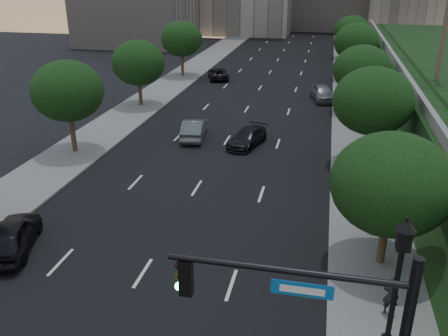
% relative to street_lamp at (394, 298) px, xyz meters
% --- Properties ---
extents(road_surface, '(16.00, 140.00, 0.02)m').
position_rel_street_lamp_xyz_m(road_surface, '(-9.95, 28.00, -2.62)').
color(road_surface, black).
rests_on(road_surface, ground).
extents(sidewalk_right, '(4.50, 140.00, 0.15)m').
position_rel_street_lamp_xyz_m(sidewalk_right, '(0.30, 28.00, -2.56)').
color(sidewalk_right, slate).
rests_on(sidewalk_right, ground).
extents(sidewalk_left, '(4.50, 140.00, 0.15)m').
position_rel_street_lamp_xyz_m(sidewalk_left, '(-20.20, 28.00, -2.56)').
color(sidewalk_left, slate).
rests_on(sidewalk_left, ground).
extents(parapet_wall, '(0.35, 90.00, 0.70)m').
position_rel_street_lamp_xyz_m(parapet_wall, '(3.55, 26.00, 1.72)').
color(parapet_wall, slate).
rests_on(parapet_wall, embankment).
extents(office_block_filler, '(18.00, 16.00, 14.00)m').
position_rel_street_lamp_xyz_m(office_block_filler, '(-35.95, 68.00, 4.37)').
color(office_block_filler, '#A09992').
rests_on(office_block_filler, ground).
extents(tree_right_a, '(5.20, 5.20, 6.24)m').
position_rel_street_lamp_xyz_m(tree_right_a, '(0.35, 6.00, 1.39)').
color(tree_right_a, '#38281C').
rests_on(tree_right_a, ground).
extents(tree_right_b, '(5.20, 5.20, 6.74)m').
position_rel_street_lamp_xyz_m(tree_right_b, '(0.35, 18.00, 1.88)').
color(tree_right_b, '#38281C').
rests_on(tree_right_b, ground).
extents(tree_right_c, '(5.20, 5.20, 6.24)m').
position_rel_street_lamp_xyz_m(tree_right_c, '(0.35, 31.00, 1.39)').
color(tree_right_c, '#38281C').
rests_on(tree_right_c, ground).
extents(tree_right_d, '(5.20, 5.20, 6.74)m').
position_rel_street_lamp_xyz_m(tree_right_d, '(0.35, 45.00, 1.88)').
color(tree_right_d, '#38281C').
rests_on(tree_right_d, ground).
extents(tree_right_e, '(5.20, 5.20, 6.24)m').
position_rel_street_lamp_xyz_m(tree_right_e, '(0.35, 60.00, 1.39)').
color(tree_right_e, '#38281C').
rests_on(tree_right_e, ground).
extents(tree_left_b, '(5.00, 5.00, 6.71)m').
position_rel_street_lamp_xyz_m(tree_left_b, '(-20.25, 16.00, 1.94)').
color(tree_left_b, '#38281C').
rests_on(tree_left_b, ground).
extents(tree_left_c, '(5.00, 5.00, 6.34)m').
position_rel_street_lamp_xyz_m(tree_left_c, '(-20.25, 29.00, 1.57)').
color(tree_left_c, '#38281C').
rests_on(tree_left_c, ground).
extents(tree_left_d, '(5.00, 5.00, 6.71)m').
position_rel_street_lamp_xyz_m(tree_left_d, '(-20.25, 43.00, 1.94)').
color(tree_left_d, '#38281C').
rests_on(tree_left_d, ground).
extents(street_lamp, '(0.64, 0.64, 5.62)m').
position_rel_street_lamp_xyz_m(street_lamp, '(0.00, 0.00, 0.00)').
color(street_lamp, black).
rests_on(street_lamp, ground).
extents(sedan_near_left, '(3.34, 5.12, 1.62)m').
position_rel_street_lamp_xyz_m(sedan_near_left, '(-16.66, 3.45, -1.82)').
color(sedan_near_left, black).
rests_on(sedan_near_left, ground).
extents(sedan_mid_left, '(2.26, 4.85, 1.54)m').
position_rel_street_lamp_xyz_m(sedan_mid_left, '(-12.61, 20.98, -1.87)').
color(sedan_mid_left, '#505357').
rests_on(sedan_mid_left, ground).
extents(sedan_far_left, '(3.57, 5.24, 1.33)m').
position_rel_street_lamp_xyz_m(sedan_far_left, '(-15.62, 42.53, -1.97)').
color(sedan_far_left, black).
rests_on(sedan_far_left, ground).
extents(sedan_near_right, '(2.92, 4.77, 1.29)m').
position_rel_street_lamp_xyz_m(sedan_near_right, '(-8.21, 20.13, -1.99)').
color(sedan_near_right, black).
rests_on(sedan_near_right, ground).
extents(sedan_far_right, '(2.91, 5.00, 1.60)m').
position_rel_street_lamp_xyz_m(sedan_far_right, '(-3.00, 34.92, -1.84)').
color(sedan_far_right, slate).
rests_on(sedan_far_right, ground).
extents(pedestrian_a, '(0.70, 0.60, 1.64)m').
position_rel_street_lamp_xyz_m(pedestrian_a, '(0.36, 2.36, -1.67)').
color(pedestrian_a, black).
rests_on(pedestrian_a, sidewalk_right).
extents(pedestrian_b, '(0.94, 0.73, 1.91)m').
position_rel_street_lamp_xyz_m(pedestrian_b, '(0.25, 8.73, -1.53)').
color(pedestrian_b, black).
rests_on(pedestrian_b, sidewalk_right).
extents(pedestrian_c, '(1.15, 0.70, 1.84)m').
position_rel_street_lamp_xyz_m(pedestrian_c, '(0.45, 13.22, -1.57)').
color(pedestrian_c, black).
rests_on(pedestrian_c, sidewalk_right).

